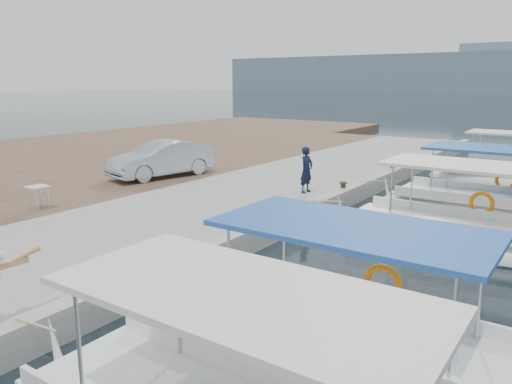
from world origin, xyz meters
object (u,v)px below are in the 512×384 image
fishing_caique_c (458,242)px  fisherman (307,170)px  fishing_caique_d (490,210)px  fishing_caique_b (338,352)px  parked_car (162,159)px

fishing_caique_c → fisherman: bearing=164.6°
fishing_caique_d → fisherman: (-5.58, -2.38, 1.11)m
fishing_caique_d → fishing_caique_b: bearing=-91.6°
fishing_caique_d → parked_car: bearing=-165.4°
fishing_caique_c → fishing_caique_d: bearing=88.6°
fishing_caique_b → fishing_caique_d: (0.31, 10.81, 0.07)m
fishing_caique_c → fishing_caique_d: (0.10, 3.89, 0.07)m
fishing_caique_d → parked_car: (-11.87, -3.10, 1.03)m
fishing_caique_c → fishing_caique_d: size_ratio=1.00×
fishing_caique_b → parked_car: size_ratio=1.54×
fishing_caique_b → fishing_caique_c: 6.93m
fishing_caique_b → fishing_caique_d: size_ratio=0.94×
parked_car → fishing_caique_b: bearing=-21.1°
fishing_caique_b → fishing_caique_c: size_ratio=0.94×
fishing_caique_b → fishing_caique_d: bearing=88.4°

